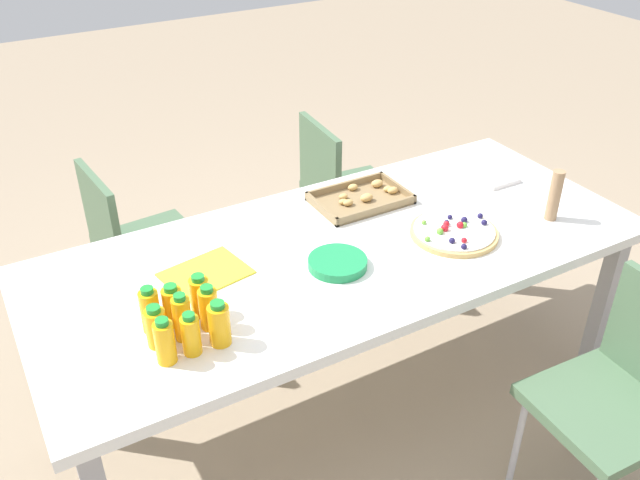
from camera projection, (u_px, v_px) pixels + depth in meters
name	position (u px, v px, depth m)	size (l,w,h in m)	color
ground_plane	(339.00, 402.00, 2.74)	(12.00, 12.00, 0.00)	gray
party_table	(342.00, 262.00, 2.37)	(2.12, 0.91, 0.74)	white
chair_far_left	(134.00, 240.00, 2.83)	(0.43, 0.43, 0.83)	#4C6B4C
chair_far_right	(342.00, 187.00, 3.23)	(0.43, 0.43, 0.83)	#4C6B4C
chair_near_right	(624.00, 390.00, 2.10)	(0.42, 0.42, 0.83)	#4C6B4C
juice_bottle_0	(165.00, 342.00, 1.82)	(0.06, 0.06, 0.14)	#F9AC14
juice_bottle_1	(191.00, 335.00, 1.85)	(0.05, 0.05, 0.13)	#FAAF14
juice_bottle_2	(219.00, 324.00, 1.88)	(0.06, 0.06, 0.14)	#F9AC14
juice_bottle_3	(156.00, 327.00, 1.88)	(0.06, 0.06, 0.13)	#FAAC14
juice_bottle_4	(182.00, 318.00, 1.90)	(0.05, 0.05, 0.15)	#F9AE14
juice_bottle_5	(209.00, 308.00, 1.94)	(0.06, 0.06, 0.14)	#FAAD14
juice_bottle_6	(150.00, 310.00, 1.93)	(0.06, 0.06, 0.15)	#F9AF14
juice_bottle_7	(173.00, 306.00, 1.96)	(0.06, 0.06, 0.13)	#FAAC14
juice_bottle_8	(200.00, 296.00, 1.99)	(0.06, 0.06, 0.14)	#FAAC14
fruit_pizza	(454.00, 232.00, 2.40)	(0.31, 0.31, 0.05)	tan
snack_tray	(362.00, 198.00, 2.61)	(0.36, 0.24, 0.04)	olive
plate_stack	(338.00, 263.00, 2.23)	(0.19, 0.19, 0.03)	#1E8C4C
napkin_stack	(495.00, 177.00, 2.76)	(0.15, 0.15, 0.02)	white
cardboard_tube	(555.00, 195.00, 2.45)	(0.04, 0.04, 0.19)	#9E7A56
paper_folder	(206.00, 273.00, 2.20)	(0.26, 0.20, 0.01)	yellow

